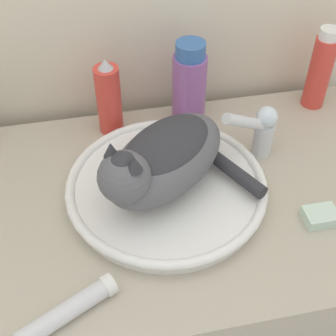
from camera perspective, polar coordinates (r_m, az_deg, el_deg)
The scene contains 9 objects.
vanity_counter at distance 1.29m, azimuth -0.80°, elevation -15.92°, with size 1.09×0.60×0.82m.
sink_basin at distance 0.95m, azimuth -0.19°, elevation -2.35°, with size 0.41×0.41×0.04m.
cat at distance 0.88m, azimuth -0.67°, elevation 1.15°, with size 0.34×0.30×0.16m.
faucet at distance 1.02m, azimuth 11.23°, elevation 4.72°, with size 0.14×0.07×0.15m.
shampoo_bottle_tall at distance 1.20m, azimuth 18.08°, elevation 11.34°, with size 0.06×0.06×0.21m.
spray_bottle_trigger at distance 1.08m, azimuth -7.23°, elevation 8.36°, with size 0.06×0.06×0.19m.
mouthwash_bottle at distance 1.09m, azimuth 2.61°, elevation 10.05°, with size 0.08×0.08×0.21m.
cream_tube at distance 0.81m, azimuth -12.01°, elevation -16.61°, with size 0.17×0.11×0.04m.
soap_bar at distance 0.96m, azimuth 18.08°, elevation -5.62°, with size 0.06×0.05×0.02m.
Camera 1 is at (-0.11, -0.33, 1.53)m, focal length 50.00 mm.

